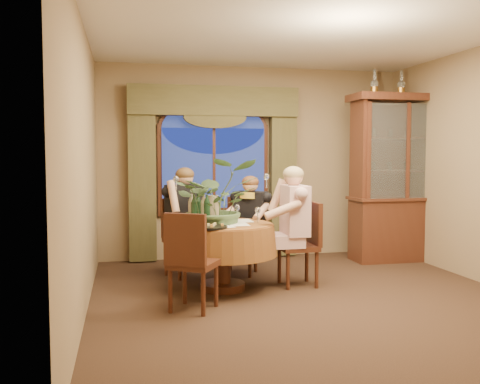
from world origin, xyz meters
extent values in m
plane|color=black|center=(0.00, 0.00, 0.00)|extent=(5.00, 5.00, 0.00)
plane|color=#846B4D|center=(0.00, 2.50, 1.40)|extent=(4.50, 0.00, 4.50)
plane|color=white|center=(0.00, 0.00, 2.80)|extent=(5.00, 5.00, 0.00)
cube|color=#444022|center=(-1.63, 2.38, 1.18)|extent=(0.38, 0.14, 2.32)
cube|color=#444022|center=(0.43, 2.38, 1.18)|extent=(0.38, 0.14, 2.32)
cylinder|color=maroon|center=(-0.81, 0.62, 0.38)|extent=(1.52, 1.52, 0.75)
cube|color=#3C190F|center=(1.97, 1.75, 1.18)|extent=(1.46, 0.57, 2.37)
cube|color=black|center=(0.07, 0.61, 0.48)|extent=(0.42, 0.42, 0.96)
cube|color=black|center=(-0.45, 1.34, 0.48)|extent=(0.56, 0.56, 0.96)
cube|color=black|center=(-1.15, 1.38, 0.48)|extent=(0.55, 0.55, 0.96)
cube|color=black|center=(-1.23, -0.10, 0.48)|extent=(0.58, 0.58, 0.96)
imported|color=#425D39|center=(-0.86, 0.70, 1.36)|extent=(0.95, 1.05, 0.82)
imported|color=#4C5A2A|center=(-0.74, 0.56, 0.77)|extent=(0.14, 0.14, 0.04)
cylinder|color=black|center=(-1.00, 0.26, 0.76)|extent=(0.35, 0.35, 0.02)
cylinder|color=black|center=(-1.06, 0.76, 0.92)|extent=(0.07, 0.07, 0.33)
cylinder|color=tan|center=(-1.14, 0.72, 0.92)|extent=(0.07, 0.07, 0.33)
cylinder|color=black|center=(-0.99, 0.59, 0.92)|extent=(0.07, 0.07, 0.33)
cylinder|color=tan|center=(-1.02, 0.63, 0.92)|extent=(0.07, 0.07, 0.33)
cylinder|color=black|center=(-1.13, 0.62, 0.92)|extent=(0.07, 0.07, 0.33)
cube|color=white|center=(-0.66, 0.48, 0.75)|extent=(0.22, 0.31, 0.00)
cube|color=white|center=(-0.54, 0.78, 0.75)|extent=(0.22, 0.30, 0.00)
cube|color=white|center=(-0.88, 0.36, 0.75)|extent=(0.30, 0.35, 0.00)
camera|label=1|loc=(-1.88, -5.22, 1.52)|focal=40.00mm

